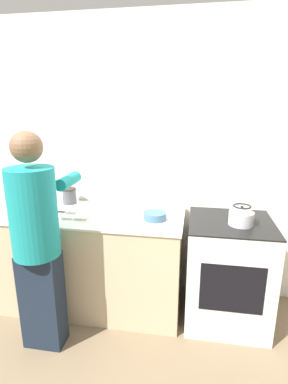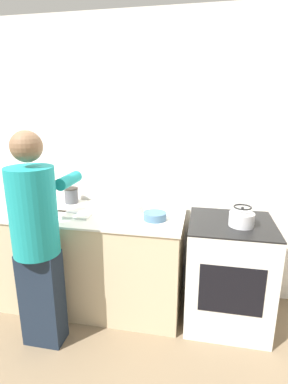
# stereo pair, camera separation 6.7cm
# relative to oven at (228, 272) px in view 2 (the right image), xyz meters

# --- Properties ---
(ground_plane) EXTENTS (12.00, 12.00, 0.00)m
(ground_plane) POSITION_rel_oven_xyz_m (-0.90, -0.33, -0.45)
(ground_plane) COLOR #7A664C
(wall_back) EXTENTS (8.00, 0.05, 2.60)m
(wall_back) POSITION_rel_oven_xyz_m (-0.90, 0.42, 0.85)
(wall_back) COLOR white
(wall_back) RESTS_ON ground_plane
(counter) EXTENTS (1.77, 0.71, 0.89)m
(counter) POSITION_rel_oven_xyz_m (-1.27, 0.02, -0.01)
(counter) COLOR #C6B28E
(counter) RESTS_ON ground_plane
(oven) EXTENTS (0.67, 0.66, 0.90)m
(oven) POSITION_rel_oven_xyz_m (0.00, 0.00, 0.00)
(oven) COLOR silver
(oven) RESTS_ON ground_plane
(person) EXTENTS (0.38, 0.61, 1.65)m
(person) POSITION_rel_oven_xyz_m (-1.41, -0.53, 0.44)
(person) COLOR #192435
(person) RESTS_ON ground_plane
(cutting_board) EXTENTS (0.39, 0.18, 0.02)m
(cutting_board) POSITION_rel_oven_xyz_m (-1.37, -0.07, 0.45)
(cutting_board) COLOR silver
(cutting_board) RESTS_ON counter
(knife) EXTENTS (0.22, 0.05, 0.01)m
(knife) POSITION_rel_oven_xyz_m (-1.39, -0.05, 0.46)
(knife) COLOR silver
(knife) RESTS_ON cutting_board
(kettle) EXTENTS (0.19, 0.19, 0.16)m
(kettle) POSITION_rel_oven_xyz_m (0.06, -0.06, 0.52)
(kettle) COLOR silver
(kettle) RESTS_ON oven
(bowl_prep) EXTENTS (0.19, 0.19, 0.06)m
(bowl_prep) POSITION_rel_oven_xyz_m (-0.62, -0.03, 0.47)
(bowl_prep) COLOR #426684
(bowl_prep) RESTS_ON counter
(bowl_mixing) EXTENTS (0.14, 0.14, 0.06)m
(bowl_mixing) POSITION_rel_oven_xyz_m (-0.83, 0.13, 0.47)
(bowl_mixing) COLOR silver
(bowl_mixing) RESTS_ON counter
(canister_jar) EXTENTS (0.14, 0.14, 0.15)m
(canister_jar) POSITION_rel_oven_xyz_m (-1.50, 0.26, 0.52)
(canister_jar) COLOR #4C4C51
(canister_jar) RESTS_ON counter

